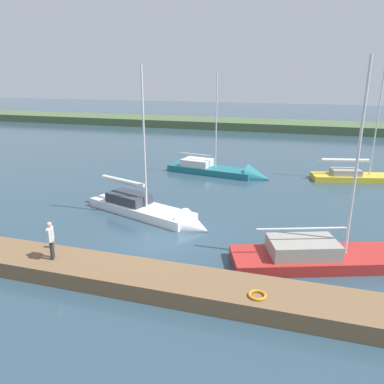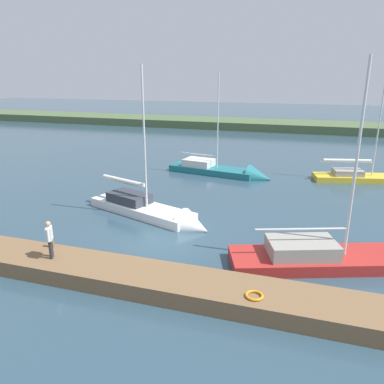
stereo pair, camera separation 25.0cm
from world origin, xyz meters
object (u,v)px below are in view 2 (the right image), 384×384
(person_on_dock, at_px, (50,237))
(sailboat_near_dock, at_px, (226,173))
(sailboat_inner_slip, at_px, (354,261))
(mooring_post_near, at_px, (52,241))
(life_ring_buoy, at_px, (254,296))
(sailboat_far_left, at_px, (378,179))
(sailboat_mid_channel, at_px, (154,214))

(person_on_dock, bearing_deg, sailboat_near_dock, 50.62)
(sailboat_near_dock, height_order, sailboat_inner_slip, sailboat_inner_slip)
(mooring_post_near, height_order, sailboat_near_dock, sailboat_near_dock)
(sailboat_near_dock, height_order, person_on_dock, sailboat_near_dock)
(life_ring_buoy, distance_m, sailboat_far_left, 21.84)
(sailboat_mid_channel, height_order, person_on_dock, sailboat_mid_channel)
(life_ring_buoy, xyz_separation_m, person_on_dock, (8.78, -0.36, 0.92))
(sailboat_near_dock, distance_m, sailboat_far_left, 12.31)
(sailboat_mid_channel, xyz_separation_m, sailboat_far_left, (-14.10, -12.91, -0.05))
(person_on_dock, bearing_deg, sailboat_far_left, 23.73)
(sailboat_far_left, xyz_separation_m, person_on_dock, (15.65, 20.37, 1.51))
(mooring_post_near, distance_m, life_ring_buoy, 9.49)
(life_ring_buoy, relative_size, sailboat_near_dock, 0.07)
(sailboat_mid_channel, bearing_deg, life_ring_buoy, -27.91)
(life_ring_buoy, bearing_deg, person_on_dock, -2.33)
(sailboat_near_dock, xyz_separation_m, person_on_dock, (3.48, 18.52, 1.49))
(sailboat_mid_channel, distance_m, person_on_dock, 7.75)
(life_ring_buoy, bearing_deg, mooring_post_near, -7.48)
(life_ring_buoy, height_order, sailboat_inner_slip, sailboat_inner_slip)
(sailboat_near_dock, distance_m, person_on_dock, 18.90)
(mooring_post_near, distance_m, sailboat_far_left, 25.40)
(mooring_post_near, bearing_deg, sailboat_near_dock, -103.10)
(mooring_post_near, bearing_deg, person_on_dock, 125.50)
(mooring_post_near, relative_size, life_ring_buoy, 0.90)
(mooring_post_near, xyz_separation_m, person_on_dock, (-0.63, 0.88, 0.67))
(sailboat_near_dock, relative_size, sailboat_far_left, 0.85)
(sailboat_far_left, bearing_deg, sailboat_mid_channel, -150.40)
(life_ring_buoy, bearing_deg, sailboat_mid_channel, -47.20)
(person_on_dock, bearing_deg, sailboat_inner_slip, -8.21)
(sailboat_mid_channel, xyz_separation_m, person_on_dock, (1.55, 7.45, 1.45))
(life_ring_buoy, distance_m, sailboat_inner_slip, 6.34)
(sailboat_far_left, bearing_deg, mooring_post_near, -142.75)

